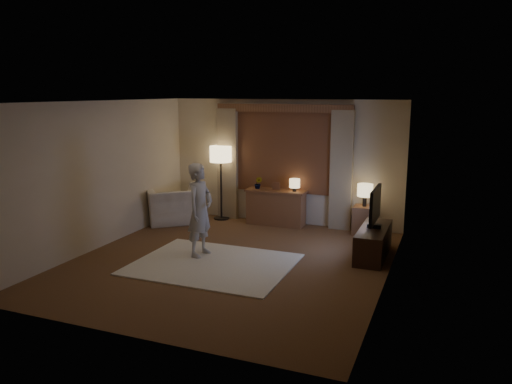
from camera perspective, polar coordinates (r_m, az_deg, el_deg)
The scene contains 13 objects.
room at distance 8.42m, azimuth -1.68°, elevation 1.70°, with size 5.04×5.54×2.64m.
rug at distance 8.19m, azimuth -4.94°, elevation -8.21°, with size 2.50×2.00×0.02m, color #F5EECE.
sideboard at distance 10.47m, azimuth 2.30°, elevation -1.86°, with size 1.20×0.40×0.70m, color brown.
picture_frame at distance 10.37m, azimuth 2.32°, elevation 0.56°, with size 0.16×0.02×0.20m, color brown.
plant at distance 10.50m, azimuth 0.26°, elevation 0.98°, with size 0.17×0.13×0.30m, color #999999.
table_lamp_sideboard at distance 10.23m, azimuth 4.43°, elevation 0.94°, with size 0.22×0.22×0.30m.
floor_lamp at distance 10.76m, azimuth -4.06°, elevation 3.89°, with size 0.47×0.47×1.61m.
armchair at distance 10.77m, azimuth -9.30°, elevation -1.44°, with size 1.18×1.03×0.77m, color beige.
side_table at distance 10.00m, azimuth 12.21°, elevation -3.17°, with size 0.40×0.40×0.56m, color brown.
table_lamp_side at distance 9.87m, azimuth 12.36°, elevation 0.14°, with size 0.30×0.30×0.44m.
tv_stand at distance 8.71m, azimuth 13.27°, elevation -5.59°, with size 0.45×1.40×0.50m, color black.
tv at distance 8.56m, azimuth 13.45°, elevation -1.57°, with size 0.23×0.95×0.68m.
person at distance 8.41m, azimuth -6.42°, elevation -2.05°, with size 0.57×0.38×1.57m, color #B4ADA6.
Camera 1 is at (3.28, -7.12, 2.76)m, focal length 35.00 mm.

